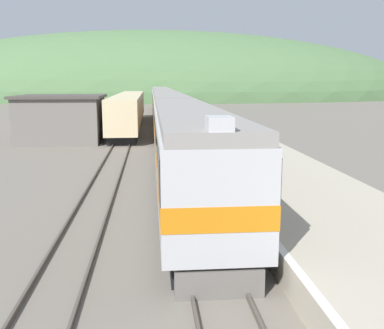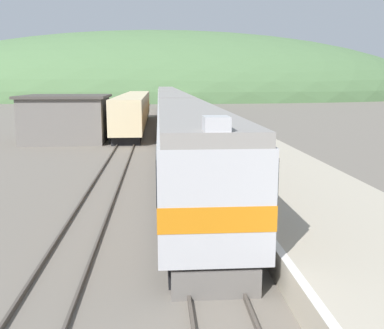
{
  "view_description": "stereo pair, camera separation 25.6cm",
  "coord_description": "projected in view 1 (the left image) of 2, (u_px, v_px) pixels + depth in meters",
  "views": [
    {
      "loc": [
        -1.68,
        3.8,
        5.54
      ],
      "look_at": [
        -0.24,
        19.76,
        2.53
      ],
      "focal_mm": 42.0,
      "sensor_mm": 36.0,
      "label": 1
    },
    {
      "loc": [
        -1.42,
        3.78,
        5.54
      ],
      "look_at": [
        -0.24,
        19.76,
        2.53
      ],
      "focal_mm": 42.0,
      "sensor_mm": 36.0,
      "label": 2
    }
  ],
  "objects": [
    {
      "name": "track_main",
      "position": [
        163.0,
        118.0,
        65.96
      ],
      "size": [
        1.52,
        180.0,
        0.16
      ],
      "color": "#4C443D",
      "rests_on": "ground"
    },
    {
      "name": "distant_hills",
      "position": [
        156.0,
        98.0,
        145.73
      ],
      "size": [
        177.67,
        79.95,
        41.9
      ],
      "color": "#517547",
      "rests_on": "ground"
    },
    {
      "name": "express_train_lead_car",
      "position": [
        187.0,
        148.0,
        21.42
      ],
      "size": [
        3.02,
        21.65,
        4.67
      ],
      "color": "black",
      "rests_on": "ground"
    },
    {
      "name": "track_siding",
      "position": [
        134.0,
        119.0,
        65.58
      ],
      "size": [
        1.52,
        180.0,
        0.16
      ],
      "color": "#4C443D",
      "rests_on": "ground"
    },
    {
      "name": "station_shed",
      "position": [
        62.0,
        118.0,
        41.0
      ],
      "size": [
        7.65,
        7.33,
        4.24
      ],
      "color": "slate",
      "rests_on": "ground"
    },
    {
      "name": "platform",
      "position": [
        215.0,
        130.0,
        46.74
      ],
      "size": [
        6.23,
        140.0,
        0.93
      ],
      "color": "#B2A893",
      "rests_on": "ground"
    },
    {
      "name": "carriage_third",
      "position": [
        163.0,
        104.0,
        63.07
      ],
      "size": [
        3.01,
        19.81,
        4.31
      ],
      "color": "black",
      "rests_on": "ground"
    },
    {
      "name": "carriage_second",
      "position": [
        169.0,
        115.0,
        42.81
      ],
      "size": [
        3.01,
        19.81,
        4.31
      ],
      "color": "black",
      "rests_on": "ground"
    },
    {
      "name": "siding_train",
      "position": [
        129.0,
        111.0,
        53.28
      ],
      "size": [
        2.9,
        32.32,
        3.94
      ],
      "color": "black",
      "rests_on": "ground"
    },
    {
      "name": "carriage_fourth",
      "position": [
        160.0,
        98.0,
        83.32
      ],
      "size": [
        3.01,
        19.81,
        4.31
      ],
      "color": "black",
      "rests_on": "ground"
    }
  ]
}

